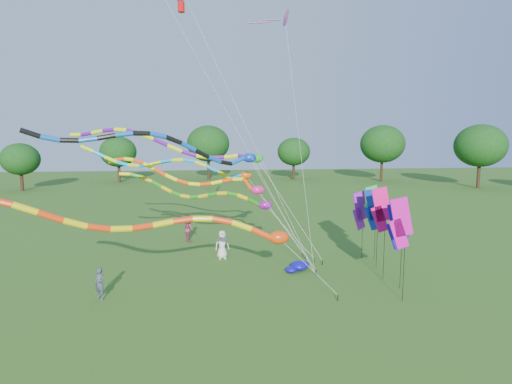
{
  "coord_description": "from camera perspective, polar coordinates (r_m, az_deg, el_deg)",
  "views": [
    {
      "loc": [
        -3.37,
        -18.32,
        7.79
      ],
      "look_at": [
        -0.73,
        4.22,
        4.8
      ],
      "focal_mm": 30.0,
      "sensor_mm": 36.0,
      "label": 1
    }
  ],
  "objects": [
    {
      "name": "tree_ring",
      "position": [
        21.89,
        -0.5,
        1.63
      ],
      "size": [
        120.95,
        118.98,
        9.52
      ],
      "color": "#382314",
      "rests_on": "ground"
    },
    {
      "name": "tube_kite_purple",
      "position": [
        26.67,
        -9.8,
        5.93
      ],
      "size": [
        15.31,
        4.38,
        8.9
      ],
      "rotation": [
        0.0,
        0.0,
        -0.26
      ],
      "color": "black",
      "rests_on": "ground"
    },
    {
      "name": "person_c",
      "position": [
        32.21,
        -8.9,
        -4.92
      ],
      "size": [
        0.89,
        1.03,
        1.83
      ],
      "primitive_type": "imported",
      "rotation": [
        0.0,
        0.0,
        1.83
      ],
      "color": "#963651",
      "rests_on": "ground"
    },
    {
      "name": "banner_pole_violet",
      "position": [
        27.66,
        13.68,
        -2.43
      ],
      "size": [
        1.14,
        0.41,
        4.38
      ],
      "rotation": [
        0.0,
        0.0,
        0.29
      ],
      "color": "black",
      "rests_on": "ground"
    },
    {
      "name": "person_a",
      "position": [
        27.49,
        -4.54,
        -7.01
      ],
      "size": [
        0.96,
        0.69,
        1.82
      ],
      "primitive_type": "imported",
      "rotation": [
        0.0,
        0.0,
        0.13
      ],
      "color": "silver",
      "rests_on": "ground"
    },
    {
      "name": "person_b",
      "position": [
        22.16,
        -20.13,
        -11.4
      ],
      "size": [
        0.68,
        0.63,
        1.57
      ],
      "primitive_type": "imported",
      "rotation": [
        0.0,
        0.0,
        -0.61
      ],
      "color": "#394050",
      "rests_on": "ground"
    },
    {
      "name": "tube_kite_orange",
      "position": [
        25.65,
        -7.44,
        1.81
      ],
      "size": [
        12.0,
        5.09,
        7.01
      ],
      "rotation": [
        0.0,
        0.0,
        -0.42
      ],
      "color": "black",
      "rests_on": "ground"
    },
    {
      "name": "tube_kite_cyan",
      "position": [
        26.5,
        -9.47,
        3.34
      ],
      "size": [
        13.41,
        1.4,
        7.72
      ],
      "rotation": [
        0.0,
        0.0,
        -0.02
      ],
      "color": "black",
      "rests_on": "ground"
    },
    {
      "name": "blue_nylon_heap",
      "position": [
        25.42,
        5.89,
        -9.86
      ],
      "size": [
        1.2,
        1.65,
        0.52
      ],
      "color": "#0E0B99",
      "rests_on": "ground"
    },
    {
      "name": "tube_kite_blue",
      "position": [
        22.37,
        -10.35,
        5.7
      ],
      "size": [
        14.07,
        5.76,
        8.65
      ],
      "rotation": [
        0.0,
        0.0,
        0.42
      ],
      "color": "black",
      "rests_on": "ground"
    },
    {
      "name": "banner_pole_magenta_a",
      "position": [
        20.97,
        18.72,
        -3.98
      ],
      "size": [
        1.16,
        0.2,
        5.03
      ],
      "rotation": [
        0.0,
        0.0,
        -0.11
      ],
      "color": "black",
      "rests_on": "ground"
    },
    {
      "name": "banner_pole_blue_a",
      "position": [
        22.82,
        18.33,
        -4.37
      ],
      "size": [
        1.12,
        0.46,
        4.51
      ],
      "rotation": [
        0.0,
        0.0,
        -0.34
      ],
      "color": "black",
      "rests_on": "ground"
    },
    {
      "name": "banner_pole_blue_b",
      "position": [
        25.81,
        15.43,
        -2.27
      ],
      "size": [
        1.09,
        0.54,
        4.79
      ],
      "rotation": [
        0.0,
        0.0,
        -0.42
      ],
      "color": "black",
      "rests_on": "ground"
    },
    {
      "name": "tube_kite_red",
      "position": [
        18.71,
        -10.96,
        -4.36
      ],
      "size": [
        15.0,
        2.1,
        6.25
      ],
      "rotation": [
        0.0,
        0.0,
        0.09
      ],
      "color": "black",
      "rests_on": "ground"
    },
    {
      "name": "tube_kite_green",
      "position": [
        26.99,
        -5.89,
        -0.38
      ],
      "size": [
        11.89,
        3.46,
        6.0
      ],
      "rotation": [
        0.0,
        0.0,
        -0.27
      ],
      "color": "black",
      "rests_on": "ground"
    },
    {
      "name": "ground",
      "position": [
        20.19,
        3.58,
        -15.2
      ],
      "size": [
        160.0,
        160.0,
        0.0
      ],
      "primitive_type": "plane",
      "color": "#295717",
      "rests_on": "ground"
    },
    {
      "name": "banner_pole_magenta_b",
      "position": [
        23.79,
        16.34,
        -2.3
      ],
      "size": [
        1.16,
        0.23,
        5.13
      ],
      "rotation": [
        0.0,
        0.0,
        -0.13
      ],
      "color": "black",
      "rests_on": "ground"
    },
    {
      "name": "banner_pole_green",
      "position": [
        27.29,
        15.27,
        -1.72
      ],
      "size": [
        1.16,
        0.22,
        4.81
      ],
      "rotation": [
        0.0,
        0.0,
        0.12
      ],
      "color": "black",
      "rests_on": "ground"
    },
    {
      "name": "delta_kite_high_c",
      "position": [
        27.32,
        3.84,
        22.14
      ],
      "size": [
        3.37,
        4.26,
        15.29
      ],
      "rotation": [
        0.0,
        0.0,
        0.12
      ],
      "color": "black",
      "rests_on": "ground"
    }
  ]
}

